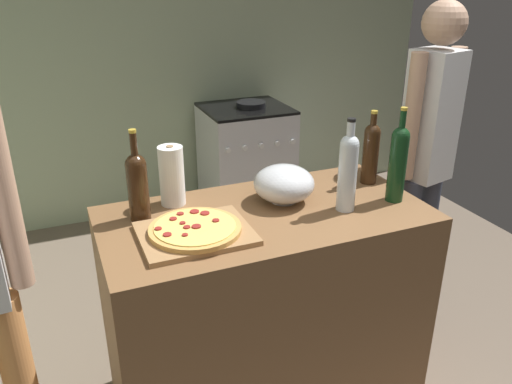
% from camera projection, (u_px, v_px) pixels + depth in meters
% --- Properties ---
extents(ground_plane, '(4.47, 3.52, 0.02)m').
position_uv_depth(ground_plane, '(231.00, 308.00, 3.00)').
color(ground_plane, '#6B5B4C').
extents(kitchen_wall_rear, '(4.47, 0.10, 2.60)m').
position_uv_depth(kitchen_wall_rear, '(156.00, 44.00, 3.75)').
color(kitchen_wall_rear, '#99A889').
rests_on(kitchen_wall_rear, ground_plane).
extents(counter, '(1.30, 0.66, 0.92)m').
position_uv_depth(counter, '(265.00, 308.00, 2.22)').
color(counter, brown).
rests_on(counter, ground_plane).
extents(cutting_board, '(0.40, 0.32, 0.02)m').
position_uv_depth(cutting_board, '(195.00, 234.00, 1.86)').
color(cutting_board, '#9E7247').
rests_on(cutting_board, counter).
extents(pizza, '(0.34, 0.34, 0.03)m').
position_uv_depth(pizza, '(195.00, 228.00, 1.85)').
color(pizza, tan).
rests_on(pizza, cutting_board).
extents(mixing_bowl, '(0.25, 0.25, 0.15)m').
position_uv_depth(mixing_bowl, '(284.00, 184.00, 2.11)').
color(mixing_bowl, '#B2B2B7').
rests_on(mixing_bowl, counter).
extents(paper_towel_roll, '(0.10, 0.10, 0.25)m').
position_uv_depth(paper_towel_roll, '(172.00, 176.00, 2.07)').
color(paper_towel_roll, white).
rests_on(paper_towel_roll, counter).
extents(wine_bottle_amber, '(0.07, 0.07, 0.38)m').
position_uv_depth(wine_bottle_amber, '(348.00, 169.00, 2.00)').
color(wine_bottle_amber, silver).
rests_on(wine_bottle_amber, counter).
extents(wine_bottle_green, '(0.08, 0.08, 0.36)m').
position_uv_depth(wine_bottle_green, '(137.00, 184.00, 1.93)').
color(wine_bottle_green, '#331E0F').
rests_on(wine_bottle_green, counter).
extents(wine_bottle_clear, '(0.07, 0.07, 0.33)m').
position_uv_depth(wine_bottle_clear, '(371.00, 151.00, 2.27)').
color(wine_bottle_clear, '#331E0F').
rests_on(wine_bottle_clear, counter).
extents(wine_bottle_dark, '(0.07, 0.07, 0.40)m').
position_uv_depth(wine_bottle_dark, '(398.00, 161.00, 2.08)').
color(wine_bottle_dark, '#143819').
rests_on(wine_bottle_dark, counter).
extents(stove, '(0.62, 0.59, 0.91)m').
position_uv_depth(stove, '(246.00, 162.00, 3.95)').
color(stove, '#B7B7BC').
rests_on(stove, ground_plane).
extents(person_in_red, '(0.36, 0.24, 1.69)m').
position_uv_depth(person_in_red, '(426.00, 152.00, 2.55)').
color(person_in_red, '#383D4C').
rests_on(person_in_red, ground_plane).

